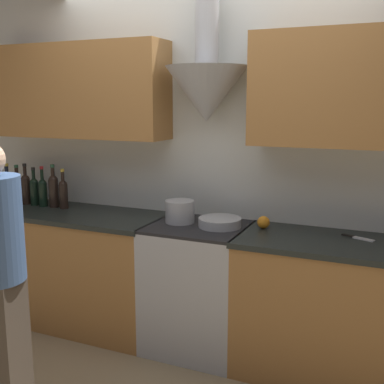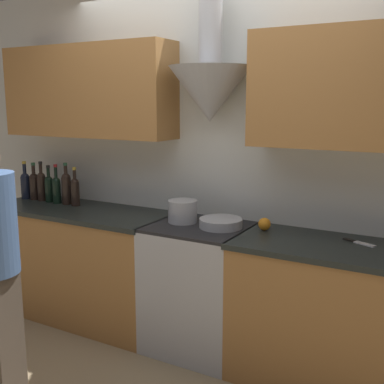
# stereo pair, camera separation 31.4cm
# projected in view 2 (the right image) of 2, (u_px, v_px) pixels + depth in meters

# --- Properties ---
(ground_plane) EXTENTS (12.00, 12.00, 0.00)m
(ground_plane) POSITION_uv_depth(u_px,v_px,m) (175.00, 368.00, 3.16)
(ground_plane) COLOR #847051
(wall_back) EXTENTS (8.40, 0.56, 2.60)m
(wall_back) POSITION_uv_depth(u_px,v_px,m) (212.00, 136.00, 3.41)
(wall_back) COLOR silver
(wall_back) RESTS_ON ground_plane
(counter_left) EXTENTS (1.52, 0.62, 0.89)m
(counter_left) POSITION_uv_depth(u_px,v_px,m) (82.00, 262.00, 3.88)
(counter_left) COLOR #9E6B38
(counter_left) RESTS_ON ground_plane
(counter_right) EXTENTS (1.29, 0.62, 0.89)m
(counter_right) POSITION_uv_depth(u_px,v_px,m) (339.00, 317.00, 2.89)
(counter_right) COLOR #9E6B38
(counter_right) RESTS_ON ground_plane
(stove_range) EXTENTS (0.66, 0.60, 0.89)m
(stove_range) POSITION_uv_depth(u_px,v_px,m) (199.00, 287.00, 3.36)
(stove_range) COLOR #A8AAAF
(stove_range) RESTS_ON ground_plane
(wine_bottle_0) EXTENTS (0.08, 0.08, 0.33)m
(wine_bottle_0) POSITION_uv_depth(u_px,v_px,m) (25.00, 184.00, 4.16)
(wine_bottle_0) COLOR black
(wine_bottle_0) RESTS_ON counter_left
(wine_bottle_1) EXTENTS (0.08, 0.08, 0.32)m
(wine_bottle_1) POSITION_uv_depth(u_px,v_px,m) (34.00, 185.00, 4.12)
(wine_bottle_1) COLOR black
(wine_bottle_1) RESTS_ON counter_left
(wine_bottle_2) EXTENTS (0.07, 0.07, 0.34)m
(wine_bottle_2) POSITION_uv_depth(u_px,v_px,m) (42.00, 185.00, 4.07)
(wine_bottle_2) COLOR black
(wine_bottle_2) RESTS_ON counter_left
(wine_bottle_3) EXTENTS (0.07, 0.07, 0.31)m
(wine_bottle_3) POSITION_uv_depth(u_px,v_px,m) (49.00, 187.00, 4.02)
(wine_bottle_3) COLOR black
(wine_bottle_3) RESTS_ON counter_left
(wine_bottle_4) EXTENTS (0.07, 0.07, 0.32)m
(wine_bottle_4) POSITION_uv_depth(u_px,v_px,m) (57.00, 188.00, 3.97)
(wine_bottle_4) COLOR black
(wine_bottle_4) RESTS_ON counter_left
(wine_bottle_5) EXTENTS (0.08, 0.08, 0.34)m
(wine_bottle_5) POSITION_uv_depth(u_px,v_px,m) (66.00, 187.00, 3.93)
(wine_bottle_5) COLOR black
(wine_bottle_5) RESTS_ON counter_left
(wine_bottle_6) EXTENTS (0.07, 0.07, 0.31)m
(wine_bottle_6) POSITION_uv_depth(u_px,v_px,m) (75.00, 190.00, 3.88)
(wine_bottle_6) COLOR black
(wine_bottle_6) RESTS_ON counter_left
(stock_pot) EXTENTS (0.20, 0.20, 0.16)m
(stock_pot) POSITION_uv_depth(u_px,v_px,m) (183.00, 211.00, 3.36)
(stock_pot) COLOR #A8AAAF
(stock_pot) RESTS_ON stove_range
(mixing_bowl) EXTENTS (0.29, 0.29, 0.06)m
(mixing_bowl) POSITION_uv_depth(u_px,v_px,m) (221.00, 223.00, 3.22)
(mixing_bowl) COLOR #A8AAAF
(mixing_bowl) RESTS_ON stove_range
(orange_fruit) EXTENTS (0.08, 0.08, 0.08)m
(orange_fruit) POSITION_uv_depth(u_px,v_px,m) (264.00, 224.00, 3.15)
(orange_fruit) COLOR orange
(orange_fruit) RESTS_ON counter_right
(chefs_knife) EXTENTS (0.20, 0.11, 0.01)m
(chefs_knife) POSITION_uv_depth(u_px,v_px,m) (359.00, 243.00, 2.87)
(chefs_knife) COLOR silver
(chefs_knife) RESTS_ON counter_right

